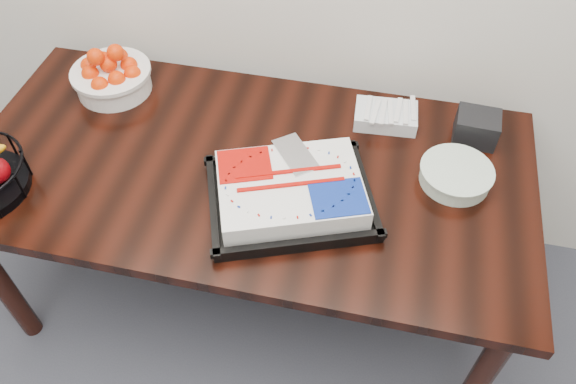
% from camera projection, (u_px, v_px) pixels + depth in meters
% --- Properties ---
extents(table, '(1.80, 0.90, 0.75)m').
position_uv_depth(table, '(248.00, 182.00, 1.84)').
color(table, black).
rests_on(table, ground).
extents(cake_tray, '(0.58, 0.52, 0.10)m').
position_uv_depth(cake_tray, '(290.00, 192.00, 1.64)').
color(cake_tray, black).
rests_on(cake_tray, table).
extents(tangerine_bowl, '(0.28, 0.28, 0.18)m').
position_uv_depth(tangerine_bowl, '(111.00, 72.00, 1.97)').
color(tangerine_bowl, white).
rests_on(tangerine_bowl, table).
extents(plate_stack, '(0.22, 0.22, 0.05)m').
position_uv_depth(plate_stack, '(456.00, 175.00, 1.71)').
color(plate_stack, white).
rests_on(plate_stack, table).
extents(fork_bag, '(0.22, 0.15, 0.06)m').
position_uv_depth(fork_bag, '(386.00, 115.00, 1.89)').
color(fork_bag, silver).
rests_on(fork_bag, table).
extents(napkin_box, '(0.14, 0.12, 0.10)m').
position_uv_depth(napkin_box, '(476.00, 127.00, 1.82)').
color(napkin_box, black).
rests_on(napkin_box, table).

